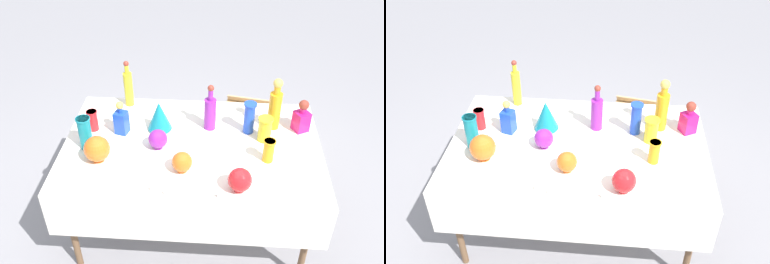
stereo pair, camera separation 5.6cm
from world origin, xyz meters
TOP-DOWN VIEW (x-y plane):
  - ground_plane at (0.00, 0.00)m, footprint 40.00×40.00m
  - display_table at (0.00, -0.04)m, footprint 1.70×1.07m
  - tall_bottle_0 at (0.11, 0.19)m, footprint 0.08×0.08m
  - tall_bottle_1 at (-0.50, 0.45)m, footprint 0.06×0.06m
  - tall_bottle_2 at (0.55, 0.23)m, footprint 0.09×0.09m
  - square_decanter_0 at (-0.48, 0.10)m, footprint 0.10×0.10m
  - square_decanter_1 at (0.73, 0.21)m, footprint 0.12×0.12m
  - slender_vase_0 at (-0.69, 0.12)m, footprint 0.07×0.07m
  - slender_vase_1 at (0.49, -0.13)m, footprint 0.08×0.08m
  - slender_vase_2 at (0.38, 0.17)m, footprint 0.09×0.09m
  - slender_vase_3 at (-0.68, -0.08)m, footprint 0.09×0.09m
  - slender_vase_4 at (0.48, 0.08)m, footprint 0.10×0.10m
  - fluted_vase_0 at (-0.23, 0.15)m, footprint 0.17×0.17m
  - round_bowl_0 at (-0.04, -0.27)m, footprint 0.13×0.13m
  - round_bowl_1 at (-0.58, -0.20)m, footprint 0.16×0.16m
  - round_bowl_2 at (-0.22, -0.05)m, footprint 0.13×0.13m
  - round_bowl_3 at (0.30, -0.41)m, footprint 0.14×0.14m
  - price_tag_left at (-0.11, -0.47)m, footprint 0.05×0.02m
  - price_tag_center at (0.20, -0.48)m, footprint 0.05×0.02m
  - price_tag_right at (-0.18, -0.45)m, footprint 0.06×0.02m
  - cardboard_box_behind_left at (0.48, 1.05)m, footprint 0.57×0.43m

SIDE VIEW (x-z plane):
  - ground_plane at x=0.00m, z-range 0.00..0.00m
  - cardboard_box_behind_left at x=0.48m, z-range -0.04..0.39m
  - display_table at x=0.00m, z-range 0.32..1.08m
  - price_tag_center at x=0.20m, z-range 0.76..0.79m
  - price_tag_right at x=-0.18m, z-range 0.76..0.79m
  - price_tag_left at x=-0.11m, z-range 0.76..0.79m
  - round_bowl_0 at x=-0.04m, z-range 0.76..0.90m
  - round_bowl_2 at x=-0.22m, z-range 0.76..0.90m
  - round_bowl_3 at x=0.30m, z-range 0.76..0.91m
  - slender_vase_0 at x=-0.69m, z-range 0.77..0.91m
  - slender_vase_1 at x=0.49m, z-range 0.77..0.92m
  - round_bowl_1 at x=-0.58m, z-range 0.76..0.94m
  - slender_vase_4 at x=0.48m, z-range 0.77..0.94m
  - square_decanter_0 at x=-0.48m, z-range 0.74..0.98m
  - square_decanter_1 at x=0.73m, z-range 0.74..0.98m
  - fluted_vase_0 at x=-0.23m, z-range 0.76..0.98m
  - slender_vase_3 at x=-0.68m, z-range 0.77..0.99m
  - slender_vase_2 at x=0.38m, z-range 0.77..1.00m
  - tall_bottle_0 at x=0.11m, z-range 0.72..1.06m
  - tall_bottle_1 at x=-0.50m, z-range 0.73..1.09m
  - tall_bottle_2 at x=0.55m, z-range 0.74..1.12m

